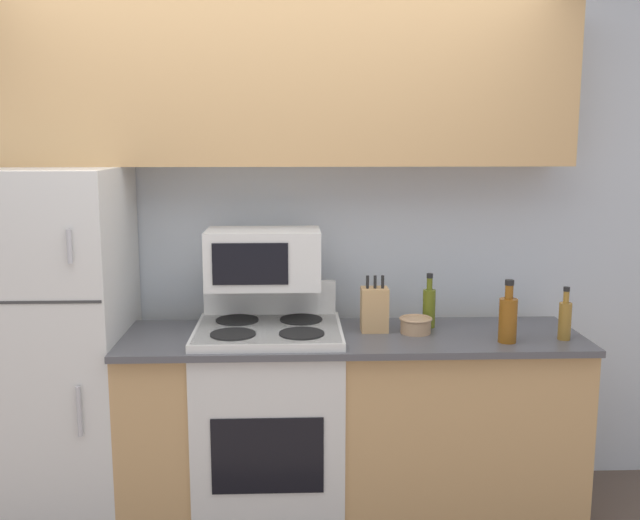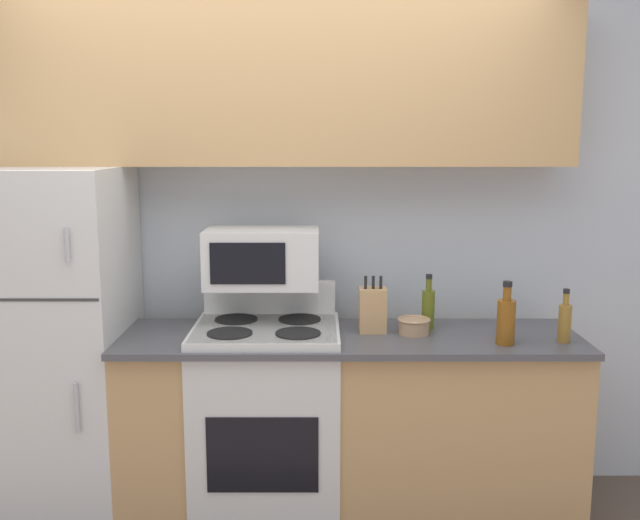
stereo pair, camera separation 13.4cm
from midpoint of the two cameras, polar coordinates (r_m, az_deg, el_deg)
The scene contains 11 objects.
wall_back at distance 3.67m, azimuth -1.95°, elevation 1.45°, with size 8.00×0.05×2.55m.
lower_cabinets at distance 3.45m, azimuth 3.70°, elevation -13.22°, with size 2.10×0.60×0.91m.
refrigerator at distance 3.58m, azimuth -19.29°, elevation -6.47°, with size 0.69×0.72×1.67m.
upper_cabinets at distance 3.46m, azimuth -2.13°, elevation 13.73°, with size 2.79×0.31×0.74m.
stove at distance 3.43m, azimuth -2.90°, elevation -12.77°, with size 0.67×0.59×1.11m.
microwave at distance 3.33m, azimuth -3.30°, elevation 0.17°, with size 0.53×0.31×0.27m.
knife_block at distance 3.32m, azimuth 5.60°, elevation -3.99°, with size 0.12×0.10×0.27m.
bowl at distance 3.32m, azimuth 8.88°, elevation -5.22°, with size 0.15×0.15×0.07m.
bottle_vinegar at distance 3.34m, azimuth 20.29°, elevation -4.65°, with size 0.06×0.06×0.24m.
bottle_olive_oil at distance 3.42m, azimuth 9.98°, elevation -3.75°, with size 0.06×0.06×0.26m.
bottle_whiskey at distance 3.23m, azimuth 16.03°, elevation -4.63°, with size 0.08×0.08×0.28m.
Camera 2 is at (0.20, -2.90, 1.80)m, focal length 40.00 mm.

